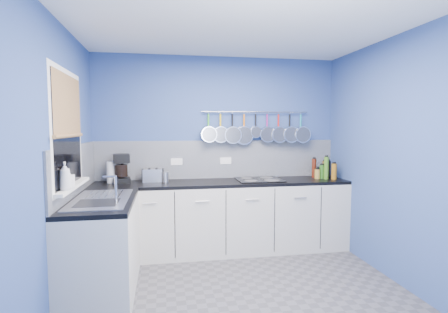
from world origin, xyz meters
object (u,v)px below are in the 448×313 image
object	(u,v)px
soap_bottle_a	(65,176)
paper_towel	(112,172)
toaster	(153,175)
soap_bottle_b	(68,178)
coffee_maker	(121,169)
hob	(259,180)
canister	(165,177)

from	to	relation	value
soap_bottle_a	paper_towel	world-z (taller)	soap_bottle_a
soap_bottle_a	toaster	distance (m)	1.49
soap_bottle_b	coffee_maker	size ratio (longest dim) A/B	0.49
hob	soap_bottle_a	bearing A→B (deg)	-149.03
soap_bottle_b	soap_bottle_a	bearing A→B (deg)	-90.00
toaster	hob	xyz separation A→B (m)	(1.34, -0.10, -0.07)
toaster	canister	xyz separation A→B (m)	(0.15, -0.06, -0.02)
soap_bottle_b	hob	bearing A→B (deg)	28.79
soap_bottle_b	hob	size ratio (longest dim) A/B	0.31
soap_bottle_b	coffee_maker	distance (m)	1.22
paper_towel	canister	bearing A→B (deg)	-4.22
soap_bottle_b	toaster	size ratio (longest dim) A/B	0.70
soap_bottle_b	paper_towel	world-z (taller)	soap_bottle_b
coffee_maker	soap_bottle_a	bearing A→B (deg)	-113.57
soap_bottle_a	soap_bottle_b	bearing A→B (deg)	90.00
soap_bottle_a	paper_towel	bearing A→B (deg)	81.77
soap_bottle_a	soap_bottle_b	xyz separation A→B (m)	(0.00, 0.10, -0.03)
soap_bottle_a	coffee_maker	bearing A→B (deg)	76.58
toaster	hob	size ratio (longest dim) A/B	0.44
soap_bottle_b	toaster	xyz separation A→B (m)	(0.68, 1.21, -0.16)
soap_bottle_a	paper_towel	xyz separation A→B (m)	(0.19, 1.30, -0.14)
paper_towel	coffee_maker	xyz separation A→B (m)	(0.12, -0.02, 0.05)
soap_bottle_b	canister	size ratio (longest dim) A/B	1.37
paper_towel	soap_bottle_a	bearing A→B (deg)	-98.23
coffee_maker	toaster	distance (m)	0.39
soap_bottle_a	hob	size ratio (longest dim) A/B	0.42
hob	coffee_maker	bearing A→B (deg)	177.70
coffee_maker	canister	world-z (taller)	coffee_maker
paper_towel	canister	xyz separation A→B (m)	(0.64, -0.05, -0.07)
soap_bottle_a	coffee_maker	world-z (taller)	soap_bottle_a
coffee_maker	canister	xyz separation A→B (m)	(0.52, -0.03, -0.11)
paper_towel	coffee_maker	distance (m)	0.13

